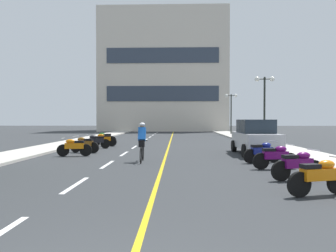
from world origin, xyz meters
TOP-DOWN VIEW (x-y plane):
  - ground_plane at (0.00, 21.00)m, footprint 140.00×140.00m
  - curb_left at (-7.20, 24.00)m, footprint 2.40×72.00m
  - curb_right at (7.20, 24.00)m, footprint 2.40×72.00m
  - lane_dash_1 at (-2.00, 6.00)m, footprint 0.14×2.20m
  - lane_dash_2 at (-2.00, 10.00)m, footprint 0.14×2.20m
  - lane_dash_3 at (-2.00, 14.00)m, footprint 0.14×2.20m
  - lane_dash_4 at (-2.00, 18.00)m, footprint 0.14×2.20m
  - lane_dash_5 at (-2.00, 22.00)m, footprint 0.14×2.20m
  - lane_dash_6 at (-2.00, 26.00)m, footprint 0.14×2.20m
  - lane_dash_7 at (-2.00, 30.00)m, footprint 0.14×2.20m
  - lane_dash_8 at (-2.00, 34.00)m, footprint 0.14×2.20m
  - lane_dash_9 at (-2.00, 38.00)m, footprint 0.14×2.20m
  - lane_dash_10 at (-2.00, 42.00)m, footprint 0.14×2.20m
  - lane_dash_11 at (-2.00, 46.00)m, footprint 0.14×2.20m
  - centre_line_yellow at (0.25, 24.00)m, footprint 0.12×66.00m
  - office_building at (-1.39, 49.27)m, footprint 20.15×8.67m
  - street_lamp_mid at (7.25, 20.79)m, footprint 1.46×0.36m
  - street_lamp_far at (7.26, 35.24)m, footprint 1.46×0.36m
  - parked_car_near at (4.91, 13.94)m, footprint 1.95×4.21m
  - motorcycle_1 at (4.21, 4.92)m, footprint 1.66×0.73m
  - motorcycle_2 at (4.42, 6.84)m, footprint 1.67×0.68m
  - motorcycle_3 at (4.43, 8.96)m, footprint 1.70×0.60m
  - motorcycle_4 at (4.39, 10.64)m, footprint 1.66×0.74m
  - motorcycle_5 at (-4.27, 12.78)m, footprint 1.70×0.60m
  - motorcycle_6 at (-4.25, 14.42)m, footprint 1.68×0.66m
  - motorcycle_7 at (-4.23, 16.83)m, footprint 1.65×0.77m
  - motorcycle_8 at (-4.14, 18.50)m, footprint 1.69×0.60m
  - motorcycle_9 at (-4.55, 20.45)m, footprint 1.69×0.60m
  - cyclist_rider at (-0.69, 10.86)m, footprint 0.42×1.77m

SIDE VIEW (x-z plane):
  - ground_plane at x=0.00m, z-range 0.00..0.00m
  - lane_dash_1 at x=-2.00m, z-range 0.00..0.01m
  - lane_dash_2 at x=-2.00m, z-range 0.00..0.01m
  - lane_dash_3 at x=-2.00m, z-range 0.00..0.01m
  - lane_dash_4 at x=-2.00m, z-range 0.00..0.01m
  - lane_dash_5 at x=-2.00m, z-range 0.00..0.01m
  - lane_dash_6 at x=-2.00m, z-range 0.00..0.01m
  - lane_dash_7 at x=-2.00m, z-range 0.00..0.01m
  - lane_dash_8 at x=-2.00m, z-range 0.00..0.01m
  - lane_dash_9 at x=-2.00m, z-range 0.00..0.01m
  - lane_dash_10 at x=-2.00m, z-range 0.00..0.01m
  - lane_dash_11 at x=-2.00m, z-range 0.00..0.01m
  - centre_line_yellow at x=0.25m, z-range 0.00..0.01m
  - curb_left at x=-7.20m, z-range 0.00..0.12m
  - curb_right at x=7.20m, z-range 0.00..0.12m
  - motorcycle_1 at x=4.21m, z-range 0.01..0.93m
  - motorcycle_2 at x=4.42m, z-range 0.01..0.93m
  - motorcycle_3 at x=4.43m, z-range 0.01..0.93m
  - motorcycle_4 at x=4.39m, z-range 0.01..0.93m
  - motorcycle_5 at x=-4.27m, z-range 0.01..0.93m
  - motorcycle_6 at x=-4.25m, z-range 0.01..0.93m
  - motorcycle_7 at x=-4.23m, z-range 0.01..0.93m
  - motorcycle_8 at x=-4.14m, z-range 0.01..0.93m
  - motorcycle_9 at x=-4.55m, z-range 0.01..0.93m
  - cyclist_rider at x=-0.69m, z-range 0.03..1.74m
  - parked_car_near at x=4.91m, z-range 0.01..1.83m
  - street_lamp_far at x=7.26m, z-range 1.25..6.00m
  - street_lamp_mid at x=7.25m, z-range 1.27..6.14m
  - office_building at x=-1.39m, z-range 0.00..19.17m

